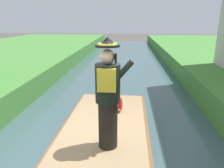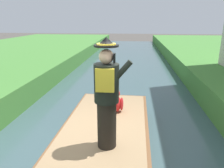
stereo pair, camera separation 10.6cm
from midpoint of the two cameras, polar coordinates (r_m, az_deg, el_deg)
The scene contains 5 objects.
ground_plane at distance 4.66m, azimuth -2.98°, elevation -20.30°, with size 80.00×80.00×0.00m, color #4C4742.
canal_water at distance 4.63m, azimuth -2.99°, elevation -19.81°, with size 5.48×48.00×0.10m, color #3D565B.
boat at distance 4.58m, azimuth -2.75°, elevation -14.89°, with size 1.85×4.22×0.61m.
person_pirate at distance 3.45m, azimuth -1.96°, elevation -3.08°, with size 0.61×0.42×1.85m.
parrot_plush at distance 5.02m, azimuth 0.16°, elevation -4.81°, with size 0.36×0.35×0.57m.
Camera 1 is at (0.47, -3.68, 2.82)m, focal length 34.34 mm.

